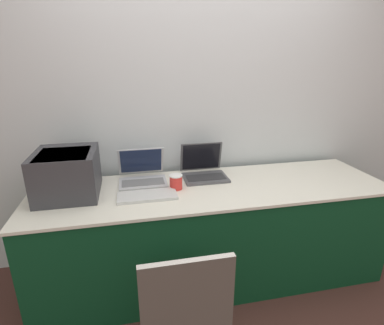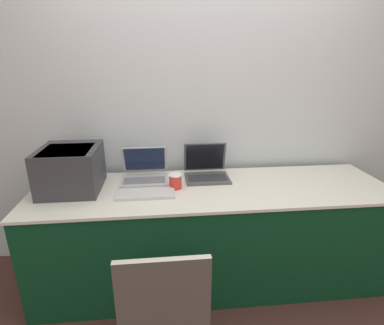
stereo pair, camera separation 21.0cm
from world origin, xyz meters
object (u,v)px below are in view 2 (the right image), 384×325
Objects in this scene: coffee_cup at (175,181)px; chair at (164,302)px; printer at (71,167)px; external_keyboard at (145,194)px; laptop_right at (206,170)px; laptop_left at (145,173)px.

coffee_cup reaches higher than chair.
printer is 0.55m from external_keyboard.
laptop_right is at bearing 70.42° from chair.
external_keyboard is 0.45× the size of chair.
laptop_right is 3.18× the size of coffee_cup.
chair is (0.11, -0.70, -0.26)m from external_keyboard.
chair is (-0.10, -0.79, -0.30)m from coffee_cup.
external_keyboard is at bearing -86.88° from laptop_left.
laptop_right is at bearing 31.79° from external_keyboard.
printer is at bearing 175.39° from coffee_cup.
laptop_left is at bearing 97.15° from chair.
laptop_right reaches higher than coffee_cup.
external_keyboard is at bearing -16.73° from printer.
printer is 0.98m from laptop_right.
chair reaches higher than external_keyboard.
coffee_cup is (-0.25, -0.19, -0.00)m from laptop_right.
laptop_left is 0.47m from laptop_right.
chair is at bearing -97.21° from coffee_cup.
laptop_left reaches higher than external_keyboard.
printer is 1.09× the size of external_keyboard.
printer reaches higher than laptop_left.
laptop_right reaches higher than external_keyboard.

